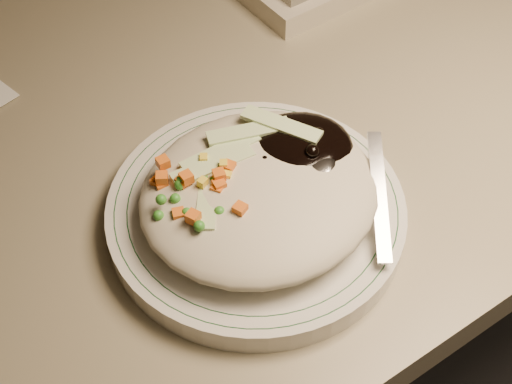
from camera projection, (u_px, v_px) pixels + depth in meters
desk at (242, 188)px, 0.88m from camera, size 1.40×0.70×0.74m
plate at (256, 213)px, 0.58m from camera, size 0.24×0.24×0.02m
plate_rim at (256, 205)px, 0.57m from camera, size 0.23×0.23×0.00m
meal at (261, 186)px, 0.56m from camera, size 0.21×0.19×0.05m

